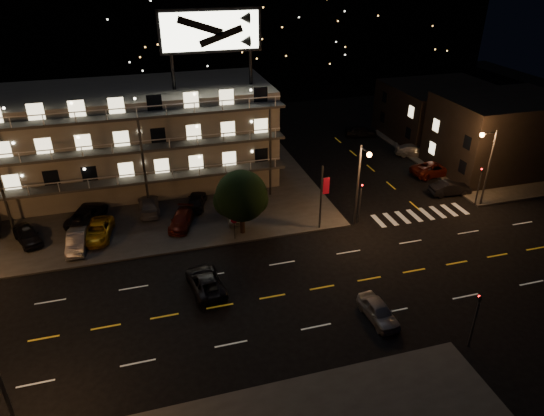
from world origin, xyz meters
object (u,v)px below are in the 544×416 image
object	(u,v)px
lot_car_4	(234,214)
road_car_west	(206,282)
lot_car_2	(98,231)
side_car_0	(450,188)
road_car_east	(378,311)
tree	(241,197)
lot_car_7	(149,205)

from	to	relation	value
lot_car_4	road_car_west	size ratio (longest dim) A/B	0.72
lot_car_2	side_car_0	xyz separation A→B (m)	(35.62, -0.96, -0.11)
lot_car_2	road_car_east	world-z (taller)	lot_car_2
road_car_east	tree	bearing A→B (deg)	111.78
tree	lot_car_4	world-z (taller)	tree
tree	lot_car_7	size ratio (longest dim) A/B	1.25
tree	road_car_east	bearing A→B (deg)	-64.71
side_car_0	road_car_west	size ratio (longest dim) A/B	0.87
lot_car_2	road_car_west	world-z (taller)	lot_car_2
lot_car_2	road_car_east	xyz separation A→B (m)	(19.19, -16.71, -0.15)
lot_car_2	lot_car_4	distance (m)	12.36
lot_car_2	lot_car_7	bearing A→B (deg)	46.95
tree	lot_car_2	bearing A→B (deg)	167.65
lot_car_2	road_car_east	size ratio (longest dim) A/B	1.22
lot_car_7	side_car_0	size ratio (longest dim) A/B	1.12
tree	lot_car_7	xyz separation A→B (m)	(-7.93, 6.45, -2.90)
road_car_west	side_car_0	bearing A→B (deg)	-168.01
tree	road_car_east	size ratio (longest dim) A/B	1.52
side_car_0	tree	bearing A→B (deg)	99.18
lot_car_2	lot_car_7	world-z (taller)	lot_car_7
tree	lot_car_2	size ratio (longest dim) A/B	1.24
road_car_west	lot_car_7	bearing A→B (deg)	-82.16
road_car_east	side_car_0	bearing A→B (deg)	40.26
lot_car_2	lot_car_4	size ratio (longest dim) A/B	1.34
tree	road_car_west	size ratio (longest dim) A/B	1.21
lot_car_2	road_car_west	xyz separation A→B (m)	(8.07, -9.98, -0.13)
tree	lot_car_4	size ratio (longest dim) A/B	1.67
lot_car_4	road_car_west	distance (m)	10.59
tree	side_car_0	bearing A→B (deg)	4.45
lot_car_4	side_car_0	bearing A→B (deg)	0.65
side_car_0	road_car_west	world-z (taller)	side_car_0
tree	lot_car_2	world-z (taller)	tree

